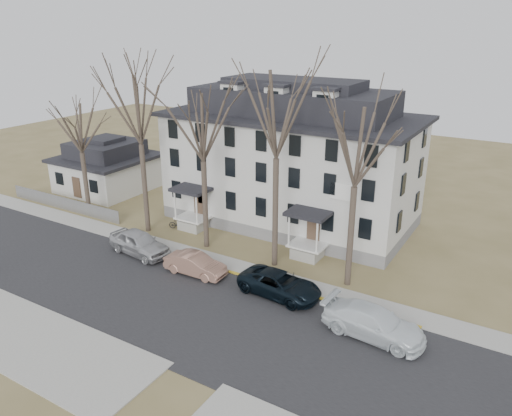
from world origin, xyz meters
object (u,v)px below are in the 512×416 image
Objects in this scene: boarding_house at (291,160)px; small_house at (107,168)px; car_tan at (195,265)px; car_white at (374,323)px; tree_far_left at (138,105)px; tree_mid_right at (358,142)px; car_silver at (139,243)px; tree_mid_left at (202,122)px; tree_center at (277,109)px; car_navy at (280,285)px; bicycle_right at (178,224)px; bicycle_left at (185,220)px; tree_bungalow at (78,125)px.

small_house is at bearing -174.41° from boarding_house.
car_tan is 0.77× the size of car_white.
tree_far_left is at bearing -137.82° from boarding_house.
car_tan is (19.09, -10.30, -1.52)m from small_house.
tree_mid_right reaches higher than car_silver.
tree_far_left reaches higher than tree_mid_left.
boarding_house is at bearing 110.20° from tree_center.
boarding_house is 20.34m from small_house.
boarding_house is at bearing 42.18° from tree_far_left.
tree_center is at bearing 37.83° from car_navy.
tree_mid_right is 2.36× the size of car_navy.
bicycle_right is at bearing 160.05° from tree_mid_left.
bicycle_left is (-4.08, 2.49, -9.15)m from tree_mid_left.
tree_mid_left is 6.18m from tree_center.
tree_mid_left is 1.18× the size of tree_bungalow.
car_silver is (-14.91, -3.70, -8.71)m from tree_mid_right.
car_tan is at bearing -153.57° from bicycle_right.
boarding_house is 9.66m from tree_mid_left.
tree_mid_left is (-3.00, -8.15, 4.22)m from boarding_house.
car_white is at bearing -47.57° from boarding_house.
small_house is 21.74m from car_tan.
boarding_house is 1.93× the size of tree_bungalow.
tree_mid_left reaches higher than bicycle_left.
tree_mid_right reaches higher than car_tan.
tree_bungalow is at bearing 72.95° from car_tan.
tree_mid_left reaches higher than small_house.
bicycle_left is (1.92, 2.49, -9.89)m from tree_far_left.
tree_mid_left is (17.00, -6.20, 7.35)m from small_house.
tree_far_left is 3.11× the size of car_tan.
bicycle_left is at bearing 68.50° from car_navy.
tree_center reaches higher than boarding_house.
tree_bungalow is (4.00, -6.20, 5.87)m from small_house.
tree_mid_left is at bearing 0.00° from tree_far_left.
small_house is 33.72m from car_white.
car_navy is at bearing -65.48° from boarding_house.
tree_mid_left is at bearing 180.00° from tree_mid_right.
car_silver is (-6.41, -11.86, -4.49)m from boarding_house.
car_navy is (-3.14, -3.59, -8.85)m from tree_mid_right.
tree_mid_left reaches higher than boarding_house.
car_white is 19.91m from bicycle_right.
tree_center reaches higher than car_tan.
car_navy is at bearing 83.71° from car_white.
bicycle_right is at bearing 72.35° from car_navy.
tree_center reaches higher than bicycle_left.
tree_bungalow is (-19.00, 0.00, -2.97)m from tree_center.
tree_mid_left is 0.87× the size of tree_center.
car_white is at bearing -94.99° from car_tan.
tree_bungalow is 11.88m from bicycle_right.
tree_far_left reaches higher than tree_bungalow.
car_tan is at bearing -63.05° from tree_mid_left.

